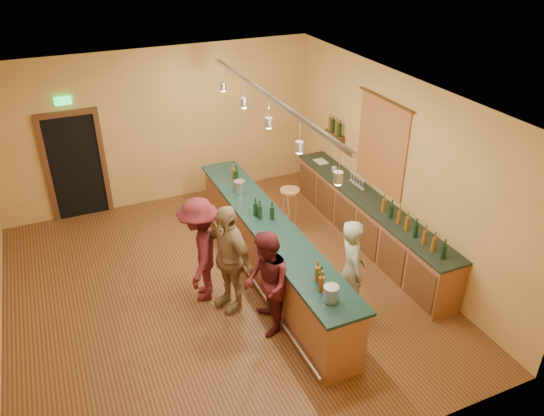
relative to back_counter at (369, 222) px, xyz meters
name	(u,v)px	position (x,y,z in m)	size (l,w,h in m)	color
floor	(218,289)	(-2.97, -0.18, -0.49)	(7.00, 7.00, 0.00)	#582919
ceiling	(207,100)	(-2.97, -0.18, 2.71)	(6.50, 7.00, 0.02)	silver
wall_back	(159,128)	(-2.97, 3.32, 1.11)	(6.50, 0.02, 3.20)	#B48C43
wall_front	(327,363)	(-2.97, -3.68, 1.11)	(6.50, 0.02, 3.20)	#B48C43
wall_right	(394,167)	(0.28, -0.18, 1.11)	(0.02, 7.00, 3.20)	#B48C43
doorway	(75,164)	(-4.67, 3.30, 0.64)	(1.15, 0.09, 2.48)	black
tapestry	(382,146)	(0.26, 0.22, 1.36)	(0.03, 1.40, 1.60)	maroon
bottle_shelf	(335,128)	(0.20, 1.72, 1.18)	(0.17, 0.55, 0.54)	#4A2916
back_counter	(369,222)	(0.00, 0.00, 0.00)	(0.60, 4.55, 1.27)	brown
tasting_bar	(269,246)	(-2.06, -0.18, 0.12)	(0.74, 5.10, 1.38)	brown
pendant_track	(269,107)	(-2.06, -0.18, 2.50)	(0.11, 4.60, 0.50)	silver
bartender	(352,270)	(-1.34, -1.57, 0.34)	(0.61, 0.40, 1.66)	gray
customer_a	(266,284)	(-2.61, -1.34, 0.33)	(0.79, 0.62, 1.63)	#59191E
customer_b	(228,258)	(-2.92, -0.62, 0.40)	(1.04, 0.43, 1.78)	#997A51
customer_c	(200,250)	(-3.23, -0.22, 0.38)	(1.13, 0.65, 1.74)	#59191E
bar_stool	(290,196)	(-1.01, 1.22, 0.15)	(0.38, 0.38, 0.78)	#8D5C3F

